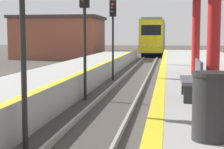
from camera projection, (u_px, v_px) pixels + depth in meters
The scene contains 7 objects.
train at pixel (155, 37), 53.52m from camera, with size 2.78×23.68×4.64m.
signal_near at pixel (22, 5), 7.76m from camera, with size 0.36×0.31×4.45m.
signal_mid at pixel (85, 19), 14.25m from camera, with size 0.36×0.31×4.45m.
signal_far at pixel (113, 25), 20.70m from camera, with size 0.36×0.31×4.45m.
trash_bin at pixel (211, 106), 5.30m from camera, with size 0.56×0.56×0.98m.
bench at pixel (193, 79), 8.81m from camera, with size 0.44×1.58×0.92m.
station_building at pixel (59, 37), 41.74m from camera, with size 9.60×7.31×4.66m.
Camera 1 is at (1.85, -1.64, 2.47)m, focal length 60.00 mm.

